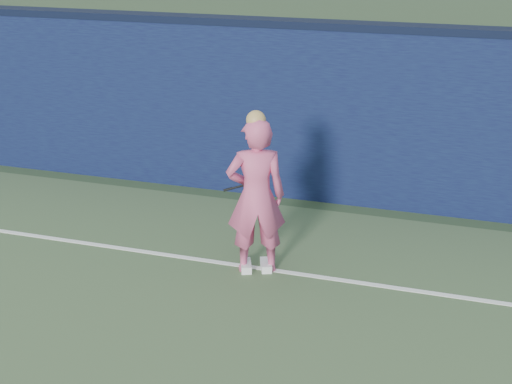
% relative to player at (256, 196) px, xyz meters
% --- Properties ---
extents(backstop_wall, '(24.00, 0.40, 2.50)m').
position_rel_player_xyz_m(backstop_wall, '(0.22, 2.52, 0.30)').
color(backstop_wall, black).
rests_on(backstop_wall, ground).
extents(wall_cap, '(24.00, 0.42, 0.10)m').
position_rel_player_xyz_m(wall_cap, '(0.22, 2.52, 1.60)').
color(wall_cap, black).
rests_on(wall_cap, backstop_wall).
extents(player, '(0.80, 0.67, 1.96)m').
position_rel_player_xyz_m(player, '(0.00, 0.00, 0.00)').
color(player, '#CC4F7C').
rests_on(player, ground).
extents(racket, '(0.50, 0.18, 0.27)m').
position_rel_player_xyz_m(racket, '(-0.17, 0.39, -0.01)').
color(racket, black).
rests_on(racket, ground).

